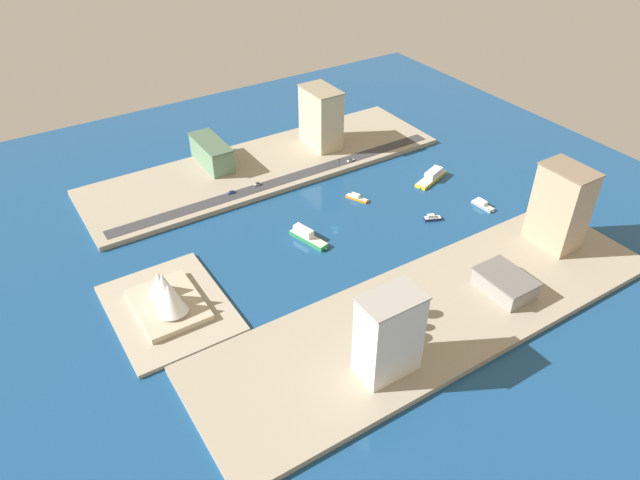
{
  "coord_description": "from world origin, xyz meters",
  "views": [
    {
      "loc": [
        -227.5,
        154.92,
        193.04
      ],
      "look_at": [
        -11.08,
        17.43,
        5.57
      ],
      "focal_mm": 33.02,
      "sensor_mm": 36.0,
      "label": 1
    }
  ],
  "objects_px": {
    "water_taxi_orange": "(357,198)",
    "van_white": "(351,160)",
    "ferry_yellow_fast": "(432,176)",
    "patrol_launch_navy": "(433,218)",
    "office_block_beige": "(321,117)",
    "carpark_squat_concrete": "(505,283)",
    "opera_landmark": "(167,296)",
    "hatchback_blue": "(231,192)",
    "ferry_green_doubledeck": "(307,236)",
    "sedan_silver": "(257,184)",
    "hotel_broad_white": "(389,335)",
    "terminal_long_green": "(212,153)",
    "apartment_midrise_tan": "(560,207)",
    "yacht_sleek_gray": "(483,205)",
    "traffic_light_waterfront": "(339,162)"
  },
  "relations": [
    {
      "from": "patrol_launch_navy",
      "to": "carpark_squat_concrete",
      "type": "distance_m",
      "value": 70.61
    },
    {
      "from": "office_block_beige",
      "to": "ferry_green_doubledeck",
      "type": "bearing_deg",
      "value": 143.53
    },
    {
      "from": "terminal_long_green",
      "to": "hatchback_blue",
      "type": "bearing_deg",
      "value": 171.86
    },
    {
      "from": "carpark_squat_concrete",
      "to": "terminal_long_green",
      "type": "height_order",
      "value": "terminal_long_green"
    },
    {
      "from": "yacht_sleek_gray",
      "to": "apartment_midrise_tan",
      "type": "relative_size",
      "value": 0.35
    },
    {
      "from": "yacht_sleek_gray",
      "to": "apartment_midrise_tan",
      "type": "distance_m",
      "value": 54.44
    },
    {
      "from": "hotel_broad_white",
      "to": "van_white",
      "type": "height_order",
      "value": "hotel_broad_white"
    },
    {
      "from": "carpark_squat_concrete",
      "to": "terminal_long_green",
      "type": "bearing_deg",
      "value": 19.16
    },
    {
      "from": "hotel_broad_white",
      "to": "terminal_long_green",
      "type": "distance_m",
      "value": 203.65
    },
    {
      "from": "hatchback_blue",
      "to": "ferry_yellow_fast",
      "type": "bearing_deg",
      "value": -112.56
    },
    {
      "from": "office_block_beige",
      "to": "hatchback_blue",
      "type": "bearing_deg",
      "value": 107.76
    },
    {
      "from": "patrol_launch_navy",
      "to": "opera_landmark",
      "type": "xyz_separation_m",
      "value": [
        8.71,
        157.39,
        8.24
      ]
    },
    {
      "from": "carpark_squat_concrete",
      "to": "opera_landmark",
      "type": "xyz_separation_m",
      "value": [
        77.43,
        142.5,
        1.74
      ]
    },
    {
      "from": "office_block_beige",
      "to": "traffic_light_waterfront",
      "type": "relative_size",
      "value": 6.27
    },
    {
      "from": "carpark_squat_concrete",
      "to": "hotel_broad_white",
      "type": "relative_size",
      "value": 0.69
    },
    {
      "from": "sedan_silver",
      "to": "ferry_green_doubledeck",
      "type": "bearing_deg",
      "value": 178.23
    },
    {
      "from": "office_block_beige",
      "to": "yacht_sleek_gray",
      "type": "bearing_deg",
      "value": -160.58
    },
    {
      "from": "hotel_broad_white",
      "to": "hatchback_blue",
      "type": "relative_size",
      "value": 8.09
    },
    {
      "from": "ferry_yellow_fast",
      "to": "ferry_green_doubledeck",
      "type": "bearing_deg",
      "value": 97.49
    },
    {
      "from": "ferry_green_doubledeck",
      "to": "office_block_beige",
      "type": "bearing_deg",
      "value": -36.47
    },
    {
      "from": "ferry_yellow_fast",
      "to": "van_white",
      "type": "distance_m",
      "value": 55.13
    },
    {
      "from": "ferry_green_doubledeck",
      "to": "opera_landmark",
      "type": "xyz_separation_m",
      "value": [
        -13.52,
        85.31,
        7.04
      ]
    },
    {
      "from": "apartment_midrise_tan",
      "to": "carpark_squat_concrete",
      "type": "bearing_deg",
      "value": 105.91
    },
    {
      "from": "ferry_green_doubledeck",
      "to": "apartment_midrise_tan",
      "type": "relative_size",
      "value": 0.59
    },
    {
      "from": "water_taxi_orange",
      "to": "carpark_squat_concrete",
      "type": "height_order",
      "value": "carpark_squat_concrete"
    },
    {
      "from": "patrol_launch_navy",
      "to": "office_block_beige",
      "type": "xyz_separation_m",
      "value": [
        111.38,
        6.2,
        22.12
      ]
    },
    {
      "from": "ferry_yellow_fast",
      "to": "sedan_silver",
      "type": "relative_size",
      "value": 6.85
    },
    {
      "from": "carpark_squat_concrete",
      "to": "van_white",
      "type": "xyz_separation_m",
      "value": [
        148.13,
        -11.9,
        -3.87
      ]
    },
    {
      "from": "terminal_long_green",
      "to": "sedan_silver",
      "type": "xyz_separation_m",
      "value": [
        -40.5,
        -12.3,
        -7.36
      ]
    },
    {
      "from": "terminal_long_green",
      "to": "van_white",
      "type": "distance_m",
      "value": 92.24
    },
    {
      "from": "sedan_silver",
      "to": "opera_landmark",
      "type": "xyz_separation_m",
      "value": [
        -76.49,
        87.26,
        5.59
      ]
    },
    {
      "from": "hotel_broad_white",
      "to": "office_block_beige",
      "type": "height_order",
      "value": "office_block_beige"
    },
    {
      "from": "hotel_broad_white",
      "to": "sedan_silver",
      "type": "relative_size",
      "value": 9.31
    },
    {
      "from": "hatchback_blue",
      "to": "van_white",
      "type": "relative_size",
      "value": 1.0
    },
    {
      "from": "water_taxi_orange",
      "to": "van_white",
      "type": "bearing_deg",
      "value": -29.68
    },
    {
      "from": "ferry_green_doubledeck",
      "to": "sedan_silver",
      "type": "height_order",
      "value": "ferry_green_doubledeck"
    },
    {
      "from": "carpark_squat_concrete",
      "to": "apartment_midrise_tan",
      "type": "distance_m",
      "value": 56.76
    },
    {
      "from": "ferry_yellow_fast",
      "to": "water_taxi_orange",
      "type": "relative_size",
      "value": 1.94
    },
    {
      "from": "terminal_long_green",
      "to": "opera_landmark",
      "type": "bearing_deg",
      "value": 147.35
    },
    {
      "from": "yacht_sleek_gray",
      "to": "traffic_light_waterfront",
      "type": "relative_size",
      "value": 2.48
    },
    {
      "from": "hatchback_blue",
      "to": "terminal_long_green",
      "type": "bearing_deg",
      "value": -8.14
    },
    {
      "from": "ferry_green_doubledeck",
      "to": "sedan_silver",
      "type": "bearing_deg",
      "value": -1.77
    },
    {
      "from": "water_taxi_orange",
      "to": "carpark_squat_concrete",
      "type": "relative_size",
      "value": 0.55
    },
    {
      "from": "ferry_green_doubledeck",
      "to": "patrol_launch_navy",
      "type": "bearing_deg",
      "value": -107.14
    },
    {
      "from": "ferry_yellow_fast",
      "to": "opera_landmark",
      "type": "relative_size",
      "value": 0.73
    },
    {
      "from": "water_taxi_orange",
      "to": "hatchback_blue",
      "type": "height_order",
      "value": "hatchback_blue"
    },
    {
      "from": "yacht_sleek_gray",
      "to": "apartment_midrise_tan",
      "type": "bearing_deg",
      "value": -177.74
    },
    {
      "from": "office_block_beige",
      "to": "van_white",
      "type": "xyz_separation_m",
      "value": [
        -31.97,
        -3.21,
        -19.5
      ]
    },
    {
      "from": "hotel_broad_white",
      "to": "hatchback_blue",
      "type": "bearing_deg",
      "value": -2.03
    },
    {
      "from": "ferry_green_doubledeck",
      "to": "van_white",
      "type": "xyz_separation_m",
      "value": [
        57.18,
        -69.09,
        1.42
      ]
    }
  ]
}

